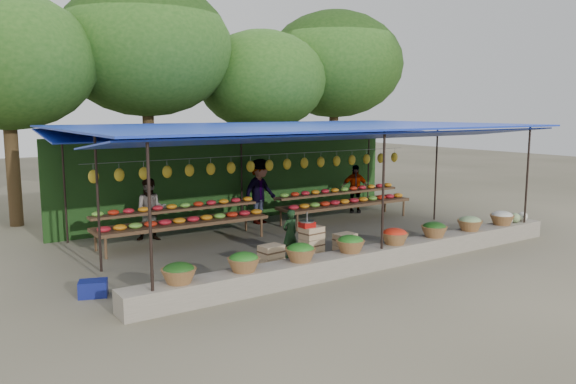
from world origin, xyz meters
TOP-DOWN VIEW (x-y plane):
  - ground at (0.00, 0.00)m, footprint 60.00×60.00m
  - stone_curb at (0.00, -2.75)m, footprint 10.60×0.55m
  - stall_canopy at (0.00, 0.06)m, footprint 10.80×6.60m
  - produce_baskets at (-0.10, -2.75)m, footprint 8.98×0.58m
  - netting_backdrop at (0.00, 3.15)m, footprint 10.60×0.06m
  - tree_row at (0.50, 6.09)m, footprint 16.51×5.50m
  - fruit_table_left at (-2.49, 1.35)m, footprint 4.21×0.95m
  - fruit_table_right at (2.51, 1.35)m, footprint 4.21×0.95m
  - crate_counter at (-0.97, -1.79)m, footprint 2.39×0.39m
  - weighing_scale at (-1.06, -1.79)m, footprint 0.30×0.30m
  - vendor_seated at (-1.08, -1.19)m, footprint 0.41×0.29m
  - customer_left at (-3.02, 2.01)m, footprint 0.91×0.82m
  - customer_mid at (0.27, 2.34)m, footprint 1.31×0.95m
  - customer_right at (3.60, 2.17)m, footprint 0.94×0.76m
  - blue_crate_front at (-4.41, -2.46)m, footprint 0.52×0.41m
  - blue_crate_back at (-5.34, -1.45)m, footprint 0.56×0.48m

SIDE VIEW (x-z plane):
  - ground at x=0.00m, z-range 0.00..0.00m
  - blue_crate_front at x=-4.41m, z-range 0.00..0.28m
  - blue_crate_back at x=-5.34m, z-range 0.00..0.28m
  - stone_curb at x=0.00m, z-range 0.00..0.40m
  - crate_counter at x=-0.97m, z-range -0.07..0.70m
  - vendor_seated at x=-1.08m, z-range 0.00..1.06m
  - produce_baskets at x=-0.10m, z-range 0.40..0.73m
  - fruit_table_left at x=-2.49m, z-range 0.14..1.07m
  - fruit_table_right at x=2.51m, z-range 0.14..1.07m
  - customer_right at x=3.60m, z-range 0.00..1.49m
  - customer_left at x=-3.02m, z-range 0.00..1.54m
  - weighing_scale at x=-1.06m, z-range 0.69..1.01m
  - customer_mid at x=0.27m, z-range 0.00..1.82m
  - netting_backdrop at x=0.00m, z-range 0.00..2.50m
  - stall_canopy at x=0.00m, z-range 1.27..4.09m
  - tree_row at x=0.50m, z-range 1.14..8.26m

